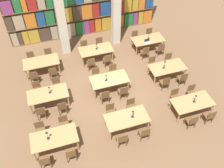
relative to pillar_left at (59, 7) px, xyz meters
name	(u,v)px	position (x,y,z in m)	size (l,w,h in m)	color
ground_plane	(111,90)	(1.62, -3.99, -3.00)	(40.00, 40.00, 0.00)	brown
pillar_left	(59,7)	(0.00, 0.00, 0.00)	(0.48, 0.48, 6.00)	beige
reading_table_0	(54,138)	(-1.64, -6.53, -2.33)	(1.94, 0.99, 0.75)	tan
chair_0	(45,161)	(-2.16, -7.31, -2.52)	(0.42, 0.40, 0.88)	brown
chair_1	(40,129)	(-2.16, -5.75, -2.52)	(0.42, 0.40, 0.88)	brown
chair_2	(71,154)	(-1.12, -7.31, -2.52)	(0.42, 0.40, 0.88)	brown
chair_3	(64,123)	(-1.12, -5.75, -2.52)	(0.42, 0.40, 0.88)	brown
desk_lamp_0	(47,134)	(-1.86, -6.51, -1.93)	(0.14, 0.14, 0.47)	#232328
reading_table_1	(127,119)	(1.58, -6.51, -2.33)	(1.94, 0.99, 0.75)	tan
chair_4	(122,139)	(1.08, -7.29, -2.52)	(0.42, 0.40, 0.88)	brown
chair_5	(111,111)	(1.08, -5.73, -2.52)	(0.42, 0.40, 0.88)	brown
chair_6	(144,132)	(2.11, -7.29, -2.52)	(0.42, 0.40, 0.88)	brown
chair_7	(131,106)	(2.11, -5.73, -2.52)	(0.42, 0.40, 0.88)	brown
desk_lamp_1	(133,113)	(1.84, -6.53, -1.96)	(0.14, 0.14, 0.44)	#232328
reading_table_2	(192,103)	(4.83, -6.59, -2.33)	(1.94, 0.99, 0.75)	tan
chair_8	(192,121)	(4.39, -7.37, -2.52)	(0.42, 0.40, 0.88)	brown
chair_9	(175,96)	(4.39, -5.81, -2.52)	(0.42, 0.40, 0.88)	brown
chair_10	(210,116)	(5.32, -7.37, -2.52)	(0.42, 0.40, 0.88)	brown
chair_11	(192,92)	(5.32, -5.81, -2.52)	(0.42, 0.40, 0.88)	brown
desk_lamp_2	(196,97)	(4.90, -6.59, -1.94)	(0.14, 0.14, 0.46)	#232328
reading_table_3	(48,95)	(-1.56, -4.00, -2.33)	(1.94, 0.99, 0.75)	tan
chair_12	(41,112)	(-2.04, -4.78, -2.52)	(0.42, 0.40, 0.88)	brown
chair_13	(37,89)	(-2.04, -3.22, -2.52)	(0.42, 0.40, 0.88)	brown
chair_14	(62,107)	(-1.04, -4.78, -2.52)	(0.42, 0.40, 0.88)	brown
chair_15	(57,84)	(-1.04, -3.22, -2.52)	(0.42, 0.40, 0.88)	brown
desk_lamp_3	(49,89)	(-1.44, -3.95, -1.98)	(0.14, 0.14, 0.40)	#232328
reading_table_4	(109,80)	(1.58, -3.94, -2.33)	(1.94, 0.99, 0.75)	tan
chair_16	(105,96)	(1.09, -4.72, -2.52)	(0.42, 0.40, 0.88)	brown
chair_17	(96,75)	(1.09, -3.16, -2.52)	(0.42, 0.40, 0.88)	brown
chair_18	(123,91)	(2.05, -4.72, -2.52)	(0.42, 0.40, 0.88)	brown
chair_19	(113,71)	(2.05, -3.16, -2.52)	(0.42, 0.40, 0.88)	brown
desk_lamp_4	(106,77)	(1.39, -3.99, -1.98)	(0.14, 0.14, 0.40)	#232328
reading_table_5	(167,68)	(4.83, -4.00, -2.33)	(1.94, 0.99, 0.75)	tan
chair_20	(165,82)	(4.34, -4.78, -2.52)	(0.42, 0.40, 0.88)	brown
chair_21	(153,63)	(4.34, -3.22, -2.52)	(0.42, 0.40, 0.88)	brown
chair_22	(182,78)	(5.35, -4.78, -2.52)	(0.42, 0.40, 0.88)	brown
chair_23	(169,60)	(5.35, -3.22, -2.52)	(0.42, 0.40, 0.88)	brown
desk_lamp_5	(165,63)	(4.60, -4.02, -1.92)	(0.14, 0.14, 0.48)	#232328
reading_table_6	(41,62)	(-1.59, -1.47, -2.33)	(1.94, 0.99, 0.75)	tan
chair_24	(34,76)	(-2.11, -2.25, -2.52)	(0.42, 0.40, 0.88)	brown
chair_25	(31,58)	(-2.11, -0.69, -2.52)	(0.42, 0.40, 0.88)	brown
chair_26	(53,72)	(-1.11, -2.25, -2.52)	(0.42, 0.40, 0.88)	brown
chair_27	(49,55)	(-1.11, -0.69, -2.52)	(0.42, 0.40, 0.88)	brown
reading_table_7	(96,50)	(1.57, -1.35, -2.33)	(1.94, 0.99, 0.75)	tan
chair_28	(91,63)	(1.06, -2.13, -2.52)	(0.42, 0.40, 0.88)	brown
chair_29	(85,47)	(1.06, -0.57, -2.52)	(0.42, 0.40, 0.88)	brown
chair_30	(107,60)	(2.02, -2.13, -2.52)	(0.42, 0.40, 0.88)	brown
chair_31	(100,44)	(2.02, -0.57, -2.52)	(0.42, 0.40, 0.88)	brown
desk_lamp_6	(96,45)	(1.62, -1.33, -1.98)	(0.14, 0.14, 0.40)	#232328
reading_table_8	(148,40)	(4.86, -1.35, -2.33)	(1.94, 0.99, 0.75)	tan
chair_32	(145,52)	(4.35, -2.13, -2.52)	(0.42, 0.40, 0.88)	brown
chair_33	(135,37)	(4.35, -0.57, -2.52)	(0.42, 0.40, 0.88)	brown
chair_34	(160,49)	(5.34, -2.13, -2.52)	(0.42, 0.40, 0.88)	brown
chair_35	(150,34)	(5.34, -0.57, -2.52)	(0.42, 0.40, 0.88)	brown
desk_lamp_7	(149,35)	(4.87, -1.35, -1.96)	(0.14, 0.14, 0.44)	#232328
laptop	(147,42)	(4.67, -1.65, -2.21)	(0.32, 0.22, 0.21)	silver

